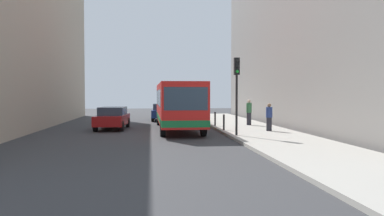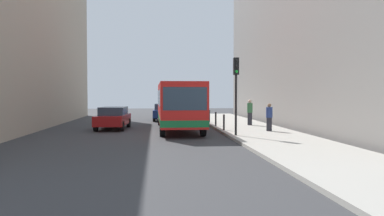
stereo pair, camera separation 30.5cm
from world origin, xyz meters
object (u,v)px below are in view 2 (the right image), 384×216
Objects in this scene: car_beside_bus at (113,117)px; car_behind_bus at (164,112)px; bus at (178,103)px; traffic_light at (236,81)px; bollard_mid at (216,119)px; pedestrian_near_signal at (269,117)px; pedestrian_mid_sidewalk at (250,112)px; bollard_far at (209,116)px; bollard_near at (224,122)px.

car_beside_bus is 8.99m from car_behind_bus.
traffic_light is (2.76, -5.21, 1.28)m from bus.
bus is 3.05m from bollard_mid.
pedestrian_near_signal is (2.56, -4.04, 0.34)m from bollard_mid.
pedestrian_mid_sidewalk reaches higher than pedestrian_near_signal.
bus is at bearing -122.23° from bollard_far.
pedestrian_near_signal is 4.36m from pedestrian_mid_sidewalk.
car_beside_bus is 6.95m from bollard_mid.
car_behind_bus is at bearing 106.76° from bollard_near.
bus reaches higher than bollard_far.
bollard_far is (0.00, 6.39, 0.00)m from bollard_near.
car_beside_bus is (-4.28, 0.73, -0.94)m from bus.
pedestrian_near_signal is (2.46, 2.18, -2.04)m from traffic_light.
bollard_mid is at bearing 115.89° from car_behind_bus.
traffic_light is (3.46, -14.18, 2.22)m from car_behind_bus.
car_beside_bus is 1.10× the size of traffic_light.
bus is 5.10m from bollard_far.
bollard_mid is 3.20m from bollard_far.
bollard_near and bollard_mid have the same top height.
pedestrian_mid_sidewalk is at bearing -165.73° from bus.
bollard_mid is at bearing -114.49° from pedestrian_near_signal.
car_behind_bus is at bearing 79.96° from pedestrian_mid_sidewalk.
bollard_near is 0.53× the size of pedestrian_mid_sidewalk.
car_behind_bus is at bearing 103.70° from traffic_light.
pedestrian_near_signal is (5.92, -11.99, 0.18)m from car_behind_bus.
pedestrian_near_signal is at bearing 119.25° from car_behind_bus.
bollard_mid is (3.36, -7.95, -0.16)m from car_behind_bus.
bus is 4.44m from car_beside_bus.
car_behind_bus is at bearing 112.89° from bollard_mid.
bollard_near is 3.20m from bollard_mid.
traffic_light reaches higher than car_beside_bus.
bus is 11.62× the size of bollard_far.
traffic_light is 3.86m from bollard_near.
pedestrian_mid_sidewalk is at bearing 70.07° from traffic_light.
car_beside_bus is at bearing -177.58° from bollard_mid.
car_beside_bus is 4.75× the size of bollard_near.
bollard_far is at bearing 90.00° from bollard_mid.
bollard_near is (3.36, -11.15, -0.16)m from car_behind_bus.
traffic_light reaches higher than pedestrian_near_signal.
car_behind_bus is 1.09× the size of traffic_light.
bollard_near is 1.00× the size of bollard_mid.
bollard_near is 6.39m from bollard_far.
car_beside_bus reaches higher than bollard_far.
bollard_near is at bearing 109.76° from car_behind_bus.
car_behind_bus is 14.76m from traffic_light.
car_beside_bus is 7.52m from bollard_near.
bollard_far is (3.36, -4.76, -0.16)m from car_behind_bus.
bollard_mid is 0.58× the size of pedestrian_near_signal.
pedestrian_mid_sidewalk is at bearing -172.57° from car_beside_bus.
car_behind_bus is 4.72× the size of bollard_far.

